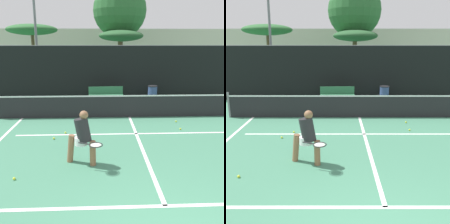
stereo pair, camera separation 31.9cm
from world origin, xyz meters
TOP-DOWN VIEW (x-y plane):
  - court_baseline_near at (0.00, 1.45)m, footprint 11.00×0.10m
  - court_service_line at (0.00, 5.64)m, footprint 8.25×0.10m
  - court_center_mark at (0.00, 4.62)m, footprint 0.10×6.34m
  - net at (0.00, 7.79)m, footprint 11.09×0.09m
  - fence_back at (0.00, 11.39)m, footprint 24.00×0.06m
  - player_practicing at (-1.70, 3.38)m, footprint 1.02×0.86m
  - tennis_ball_scattered_0 at (1.77, 6.95)m, footprint 0.07×0.07m
  - tennis_ball_scattered_1 at (-2.77, 5.22)m, footprint 0.07×0.07m
  - tennis_ball_scattered_2 at (-2.46, 5.78)m, footprint 0.07×0.07m
  - tennis_ball_scattered_3 at (1.66, 6.00)m, footprint 0.07×0.07m
  - tennis_ball_scattered_4 at (-3.23, 2.60)m, footprint 0.07×0.07m
  - courtside_bench at (-0.94, 10.54)m, footprint 1.81×0.44m
  - trash_bin at (1.53, 10.63)m, footprint 0.50×0.50m
  - parked_car at (1.26, 15.15)m, footprint 1.90×4.45m
  - floodlight_mast at (-5.36, 14.98)m, footprint 1.10×0.24m
  - tree_west at (-6.83, 20.02)m, footprint 4.18×4.18m
  - tree_mid at (0.52, 21.04)m, footprint 4.61×4.61m
  - tree_east at (0.51, 19.16)m, footprint 3.63×3.63m
  - building_far at (0.00, 27.82)m, footprint 36.00×2.40m

SIDE VIEW (x-z plane):
  - court_baseline_near at x=0.00m, z-range 0.00..0.01m
  - court_service_line at x=0.00m, z-range 0.00..0.01m
  - court_center_mark at x=0.00m, z-range 0.00..0.01m
  - tennis_ball_scattered_0 at x=1.77m, z-range 0.00..0.07m
  - tennis_ball_scattered_1 at x=-2.77m, z-range 0.00..0.07m
  - tennis_ball_scattered_2 at x=-2.46m, z-range 0.00..0.07m
  - tennis_ball_scattered_3 at x=1.66m, z-range 0.00..0.07m
  - tennis_ball_scattered_4 at x=-3.23m, z-range 0.00..0.07m
  - trash_bin at x=1.53m, z-range 0.00..0.89m
  - courtside_bench at x=-0.94m, z-range 0.05..0.91m
  - net at x=0.00m, z-range -0.02..1.05m
  - parked_car at x=1.26m, z-range -0.11..1.29m
  - player_practicing at x=-1.70m, z-range 0.04..1.48m
  - fence_back at x=0.00m, z-range -0.01..2.95m
  - building_far at x=0.00m, z-range 0.00..4.60m
  - tree_east at x=0.51m, z-range 1.56..5.66m
  - tree_west at x=-6.83m, z-range 1.81..6.41m
  - floodlight_mast at x=-5.36m, z-range 1.14..9.50m
  - tree_mid at x=0.52m, z-range 1.74..9.85m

